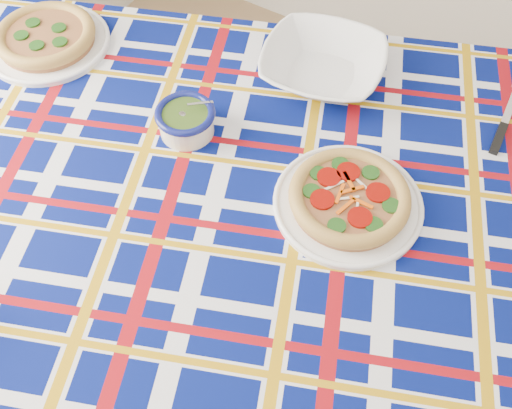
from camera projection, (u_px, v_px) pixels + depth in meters
The scene contains 7 objects.
dining_table at pixel (260, 209), 1.33m from camera, with size 2.08×1.72×0.84m.
tablecloth at pixel (260, 202), 1.31m from camera, with size 1.82×1.15×0.12m, color #050F59, non-canonical shape.
main_focaccia_plate at pixel (349, 197), 1.21m from camera, with size 0.33×0.33×0.06m, color #945B34, non-canonical shape.
pesto_bowl at pixel (186, 119), 1.32m from camera, with size 0.14×0.14×0.08m, color #253E10, non-canonical shape.
serving_bowl at pixel (323, 65), 1.44m from camera, with size 0.31×0.31×0.08m, color white.
second_focaccia_plate at pixel (46, 36), 1.51m from camera, with size 0.34×0.34×0.06m, color #945B34, non-canonical shape.
table_knife at pixel (510, 108), 1.39m from camera, with size 0.26×0.02×0.01m, color silver, non-canonical shape.
Camera 1 is at (-0.05, -0.19, 1.86)m, focal length 40.00 mm.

